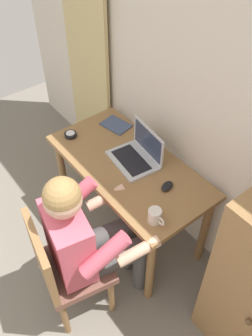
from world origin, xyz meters
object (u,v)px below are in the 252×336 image
object	(u,v)px
laptop	(138,154)
computer_mouse	(167,186)
desk	(129,175)
chair	(64,266)
notebook_pad	(116,125)
coffee_mug	(155,216)
person_seated	(89,237)
desk_clock	(71,135)

from	to	relation	value
laptop	computer_mouse	size ratio (longest dim) A/B	3.67
desk	chair	world-z (taller)	chair
chair	computer_mouse	xyz separation A→B (m)	(0.06, 0.76, 0.25)
desk	notebook_pad	bearing A→B (deg)	154.81
notebook_pad	coffee_mug	distance (m)	0.94
laptop	notebook_pad	world-z (taller)	laptop
desk	coffee_mug	bearing A→B (deg)	-20.47
person_seated	notebook_pad	size ratio (longest dim) A/B	5.65
desk	desk_clock	bearing A→B (deg)	-162.45
laptop	desk_clock	bearing A→B (deg)	-154.73
computer_mouse	notebook_pad	xyz separation A→B (m)	(-0.71, 0.13, -0.01)
desk_clock	coffee_mug	xyz separation A→B (m)	(0.97, -0.02, 0.03)
laptop	desk	bearing A→B (deg)	-91.14
computer_mouse	notebook_pad	world-z (taller)	computer_mouse
person_seated	notebook_pad	world-z (taller)	person_seated
person_seated	desk	bearing A→B (deg)	119.37
desk	desk_clock	xyz separation A→B (m)	(-0.49, -0.16, 0.12)
desk	person_seated	size ratio (longest dim) A/B	1.01
desk_clock	coffee_mug	size ratio (longest dim) A/B	0.75
desk	coffee_mug	world-z (taller)	coffee_mug
person_seated	laptop	world-z (taller)	person_seated
desk	laptop	size ratio (longest dim) A/B	3.28
desk	laptop	bearing A→B (deg)	88.86
person_seated	desk_clock	bearing A→B (deg)	155.06
laptop	coffee_mug	bearing A→B (deg)	-28.30
person_seated	desk_clock	size ratio (longest dim) A/B	13.19
chair	notebook_pad	distance (m)	1.13
desk	person_seated	xyz separation A→B (m)	(0.29, -0.52, 0.05)
computer_mouse	notebook_pad	distance (m)	0.72
computer_mouse	desk	bearing A→B (deg)	173.16
laptop	notebook_pad	distance (m)	0.41
chair	notebook_pad	bearing A→B (deg)	126.39
desk_clock	notebook_pad	size ratio (longest dim) A/B	0.43
computer_mouse	coffee_mug	distance (m)	0.28
person_seated	computer_mouse	distance (m)	0.59
desk_clock	notebook_pad	xyz separation A→B (m)	(0.10, 0.34, -0.01)
person_seated	computer_mouse	size ratio (longest dim) A/B	11.87
desk_clock	notebook_pad	bearing A→B (deg)	72.90
chair	notebook_pad	world-z (taller)	chair
person_seated	desk_clock	distance (m)	0.87
notebook_pad	coffee_mug	bearing A→B (deg)	-34.31
desk	chair	size ratio (longest dim) A/B	1.39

